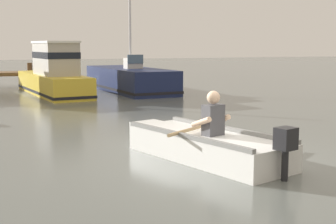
{
  "coord_description": "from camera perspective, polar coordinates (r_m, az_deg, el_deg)",
  "views": [
    {
      "loc": [
        -3.71,
        -6.72,
        1.94
      ],
      "look_at": [
        -0.09,
        2.36,
        0.55
      ],
      "focal_mm": 50.4,
      "sensor_mm": 36.0,
      "label": 1
    }
  ],
  "objects": [
    {
      "name": "ground_plane",
      "position": [
        7.92,
        6.96,
        -6.15
      ],
      "size": [
        120.0,
        120.0,
        0.0
      ],
      "primitive_type": "plane",
      "color": "slate"
    },
    {
      "name": "rowboat_with_person",
      "position": [
        8.14,
        4.37,
        -3.9
      ],
      "size": [
        1.93,
        3.68,
        1.19
      ],
      "color": "white",
      "rests_on": "ground"
    },
    {
      "name": "moored_boat_yellow",
      "position": [
        19.21,
        -13.67,
        4.36
      ],
      "size": [
        2.21,
        6.38,
        2.1
      ],
      "color": "gold",
      "rests_on": "ground"
    },
    {
      "name": "moored_boat_navy",
      "position": [
        20.2,
        -4.69,
        3.89
      ],
      "size": [
        2.39,
        6.41,
        4.48
      ],
      "color": "#19234C",
      "rests_on": "ground"
    }
  ]
}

